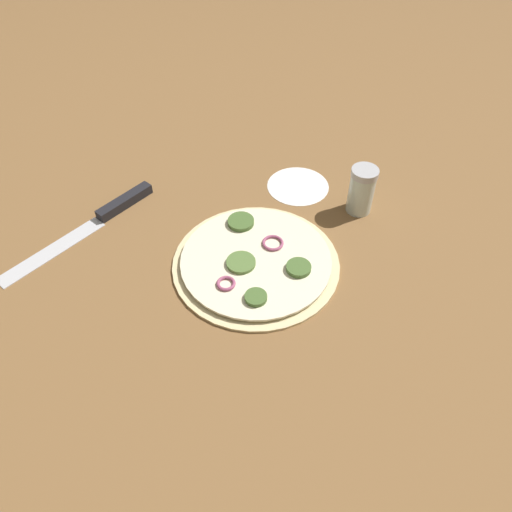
# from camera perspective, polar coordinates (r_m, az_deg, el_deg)

# --- Properties ---
(ground_plane) EXTENTS (3.00, 3.00, 0.00)m
(ground_plane) POSITION_cam_1_polar(r_m,az_deg,el_deg) (0.81, 0.00, -0.95)
(ground_plane) COLOR brown
(pizza) EXTENTS (0.27, 0.27, 0.02)m
(pizza) POSITION_cam_1_polar(r_m,az_deg,el_deg) (0.80, 0.00, -0.60)
(pizza) COLOR beige
(pizza) RESTS_ON ground_plane
(knife) EXTENTS (0.30, 0.10, 0.02)m
(knife) POSITION_cam_1_polar(r_m,az_deg,el_deg) (0.92, -16.68, 4.66)
(knife) COLOR silver
(knife) RESTS_ON ground_plane
(spice_jar) EXTENTS (0.05, 0.05, 0.09)m
(spice_jar) POSITION_cam_1_polar(r_m,az_deg,el_deg) (0.89, 11.97, 7.38)
(spice_jar) COLOR silver
(spice_jar) RESTS_ON ground_plane
(flour_patch) EXTENTS (0.12, 0.12, 0.00)m
(flour_patch) POSITION_cam_1_polar(r_m,az_deg,el_deg) (0.96, 4.81, 7.99)
(flour_patch) COLOR white
(flour_patch) RESTS_ON ground_plane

